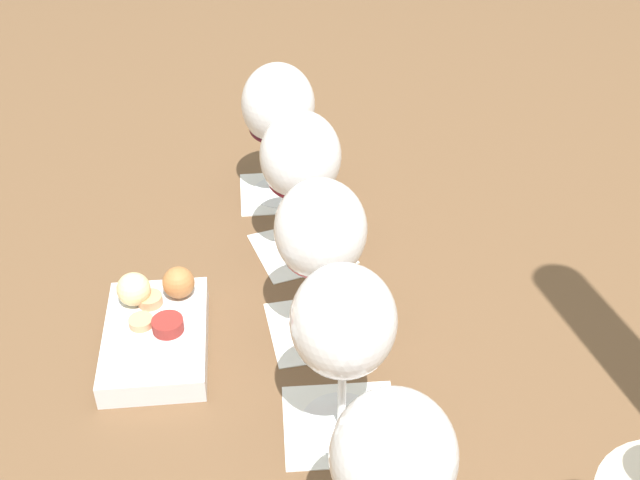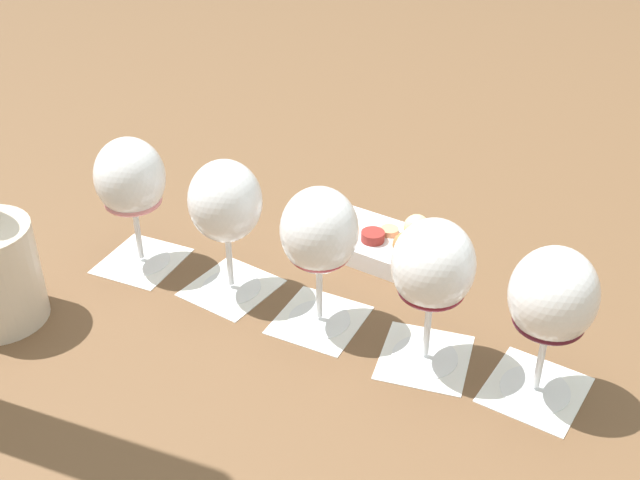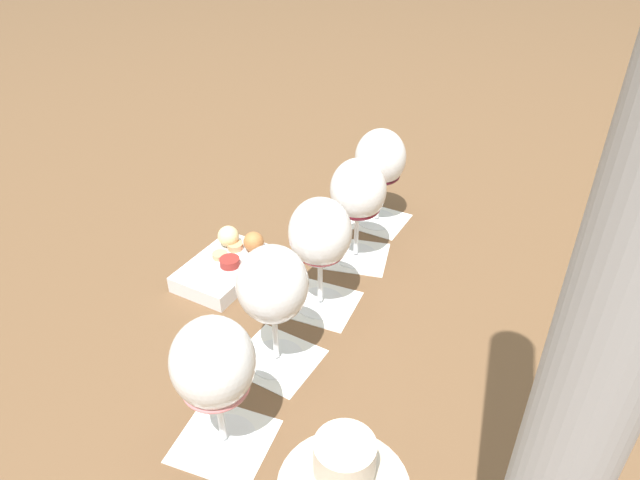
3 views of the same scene
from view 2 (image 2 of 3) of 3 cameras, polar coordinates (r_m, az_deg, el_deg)
ground_plane at (r=0.97m, az=0.26°, el=-5.64°), size 8.00×8.00×0.00m
tasting_card_0 at (r=1.09m, az=-12.55°, el=-1.44°), size 0.14×0.14×0.00m
tasting_card_1 at (r=1.02m, az=-6.31°, el=-3.37°), size 0.14×0.14×0.00m
tasting_card_2 at (r=0.96m, az=0.05°, el=-5.80°), size 0.14×0.14×0.00m
tasting_card_3 at (r=0.92m, az=7.46°, el=-8.25°), size 0.14×0.14×0.00m
tasting_card_4 at (r=0.90m, az=15.03°, el=-10.23°), size 0.14×0.14×0.00m
wine_glass_0 at (r=1.03m, az=-13.32°, el=4.01°), size 0.09×0.09×0.18m
wine_glass_1 at (r=0.96m, az=-6.73°, el=2.32°), size 0.09×0.09×0.18m
wine_glass_2 at (r=0.90m, az=0.05°, el=0.11°), size 0.09×0.09×0.18m
wine_glass_3 at (r=0.85m, az=8.02°, el=-2.22°), size 0.09×0.09×0.18m
wine_glass_4 at (r=0.83m, az=16.18°, el=-4.23°), size 0.09×0.09×0.18m
snack_dish at (r=1.08m, az=4.60°, el=-0.20°), size 0.18×0.16×0.06m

